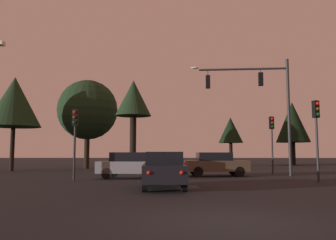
# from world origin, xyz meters

# --- Properties ---
(ground_plane) EXTENTS (168.00, 168.00, 0.00)m
(ground_plane) POSITION_xyz_m (0.00, 24.50, 0.00)
(ground_plane) COLOR black
(ground_plane) RESTS_ON ground
(traffic_signal_mast_arm) EXTENTS (6.57, 0.66, 7.79)m
(traffic_signal_mast_arm) POSITION_xyz_m (4.65, 15.57, 5.31)
(traffic_signal_mast_arm) COLOR #232326
(traffic_signal_mast_arm) RESTS_ON ground
(traffic_light_corner_left) EXTENTS (0.34, 0.37, 4.12)m
(traffic_light_corner_left) POSITION_xyz_m (5.87, 17.66, 2.93)
(traffic_light_corner_left) COLOR #232326
(traffic_light_corner_left) RESTS_ON ground
(traffic_light_corner_right) EXTENTS (0.32, 0.36, 3.86)m
(traffic_light_corner_right) POSITION_xyz_m (-6.62, 11.23, 2.75)
(traffic_light_corner_right) COLOR #232326
(traffic_light_corner_right) RESTS_ON ground
(traffic_light_median) EXTENTS (0.37, 0.39, 4.20)m
(traffic_light_median) POSITION_xyz_m (6.19, 10.54, 2.98)
(traffic_light_median) COLOR #232326
(traffic_light_median) RESTS_ON ground
(car_nearside_lane) EXTENTS (1.96, 4.29, 1.52)m
(car_nearside_lane) POSITION_xyz_m (-1.67, 7.16, 0.79)
(car_nearside_lane) COLOR black
(car_nearside_lane) RESTS_ON ground
(car_crossing_left) EXTENTS (4.15, 1.89, 1.52)m
(car_crossing_left) POSITION_xyz_m (-3.68, 12.85, 0.79)
(car_crossing_left) COLOR gray
(car_crossing_left) RESTS_ON ground
(car_crossing_right) EXTENTS (4.16, 2.11, 1.52)m
(car_crossing_right) POSITION_xyz_m (1.48, 15.14, 0.79)
(car_crossing_right) COLOR #473828
(car_crossing_right) RESTS_ON ground
(tree_behind_sign) EXTENTS (5.92, 5.92, 8.74)m
(tree_behind_sign) POSITION_xyz_m (-9.83, 26.51, 5.76)
(tree_behind_sign) COLOR black
(tree_behind_sign) RESTS_ON ground
(tree_left_far) EXTENTS (2.90, 2.90, 7.37)m
(tree_left_far) POSITION_xyz_m (-4.51, 20.10, 5.74)
(tree_left_far) COLOR black
(tree_left_far) RESTS_ON ground
(tree_center_horizon) EXTENTS (4.51, 4.51, 7.99)m
(tree_center_horizon) POSITION_xyz_m (-14.86, 21.47, 5.83)
(tree_center_horizon) COLOR black
(tree_center_horizon) RESTS_ON ground
(tree_right_cluster) EXTENTS (3.17, 3.17, 6.17)m
(tree_right_cluster) POSITION_xyz_m (6.14, 37.73, 4.46)
(tree_right_cluster) COLOR black
(tree_right_cluster) RESTS_ON ground
(tree_lot_edge) EXTENTS (4.18, 4.18, 7.95)m
(tree_lot_edge) POSITION_xyz_m (13.73, 36.26, 5.38)
(tree_lot_edge) COLOR black
(tree_lot_edge) RESTS_ON ground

